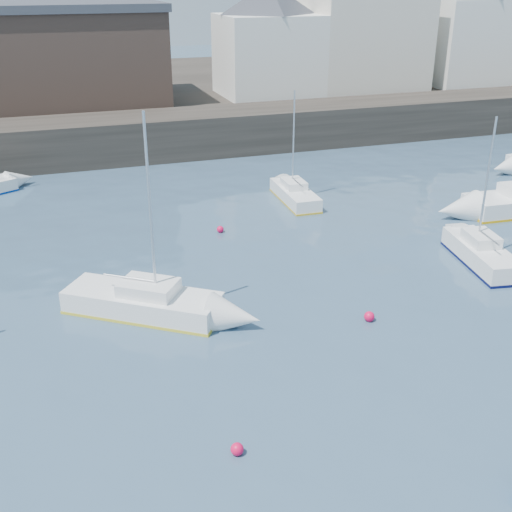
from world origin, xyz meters
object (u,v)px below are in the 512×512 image
object	(u,v)px
sailboat_c	(481,253)
buoy_far	(220,232)
sailboat_b	(143,302)
buoy_mid	(369,321)
sailboat_f	(295,194)
buoy_near	(237,454)

from	to	relation	value
sailboat_c	buoy_far	xyz separation A→B (m)	(-10.49, 7.64, -0.52)
sailboat_b	buoy_mid	distance (m)	8.93
sailboat_b	sailboat_f	bearing A→B (deg)	45.15
sailboat_c	sailboat_f	size ratio (longest dim) A/B	1.05
sailboat_c	buoy_mid	distance (m)	8.15
sailboat_f	buoy_far	xyz separation A→B (m)	(-5.54, -3.38, -0.45)
buoy_near	sailboat_f	bearing A→B (deg)	64.05
sailboat_f	sailboat_b	bearing A→B (deg)	-134.85
buoy_mid	buoy_near	bearing A→B (deg)	-141.76
sailboat_b	buoy_far	size ratio (longest dim) A/B	22.41
sailboat_b	buoy_mid	size ratio (longest dim) A/B	19.63
sailboat_f	buoy_mid	distance (m)	14.45
sailboat_b	sailboat_c	world-z (taller)	sailboat_b
sailboat_b	sailboat_c	distance (m)	15.73
buoy_near	sailboat_b	bearing A→B (deg)	97.15
sailboat_c	buoy_far	bearing A→B (deg)	143.91
sailboat_b	buoy_mid	xyz separation A→B (m)	(8.25, -3.39, -0.53)
sailboat_c	buoy_near	distance (m)	17.06
sailboat_c	sailboat_b	bearing A→B (deg)	179.32
buoy_far	sailboat_b	bearing A→B (deg)	-125.10
sailboat_c	buoy_far	distance (m)	12.99
buoy_far	sailboat_c	bearing A→B (deg)	-36.09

